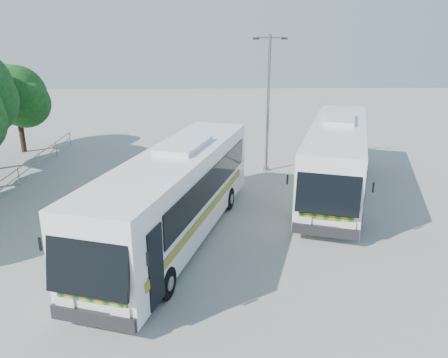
{
  "coord_description": "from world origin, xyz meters",
  "views": [
    {
      "loc": [
        0.46,
        -16.69,
        7.86
      ],
      "look_at": [
        0.98,
        1.58,
        1.76
      ],
      "focal_mm": 35.0,
      "sensor_mm": 36.0,
      "label": 1
    }
  ],
  "objects_px": {
    "tree_far_e": "(17,96)",
    "lamppost": "(268,98)",
    "coach_main": "(176,193)",
    "coach_adjacent": "(336,156)"
  },
  "relations": [
    {
      "from": "tree_far_e",
      "to": "lamppost",
      "type": "height_order",
      "value": "lamppost"
    },
    {
      "from": "tree_far_e",
      "to": "coach_main",
      "type": "xyz_separation_m",
      "value": [
        11.67,
        -13.96,
        -1.95
      ]
    },
    {
      "from": "lamppost",
      "to": "coach_main",
      "type": "bearing_deg",
      "value": -119.51
    },
    {
      "from": "coach_adjacent",
      "to": "tree_far_e",
      "type": "bearing_deg",
      "value": 174.11
    },
    {
      "from": "tree_far_e",
      "to": "lamppost",
      "type": "relative_size",
      "value": 0.75
    },
    {
      "from": "tree_far_e",
      "to": "coach_main",
      "type": "distance_m",
      "value": 18.3
    },
    {
      "from": "tree_far_e",
      "to": "lamppost",
      "type": "xyz_separation_m",
      "value": [
        16.35,
        -4.86,
        0.44
      ]
    },
    {
      "from": "coach_adjacent",
      "to": "lamppost",
      "type": "height_order",
      "value": "lamppost"
    },
    {
      "from": "tree_far_e",
      "to": "lamppost",
      "type": "distance_m",
      "value": 17.06
    },
    {
      "from": "tree_far_e",
      "to": "coach_main",
      "type": "height_order",
      "value": "tree_far_e"
    }
  ]
}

